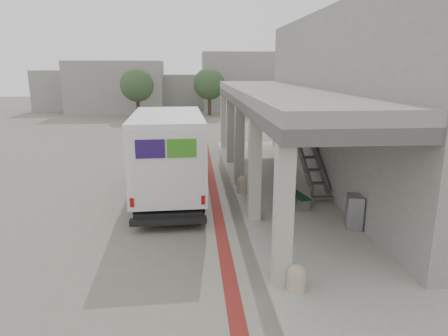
{
  "coord_description": "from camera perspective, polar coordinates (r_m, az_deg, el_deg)",
  "views": [
    {
      "loc": [
        0.2,
        -11.39,
        4.83
      ],
      "look_at": [
        1.22,
        1.35,
        1.6
      ],
      "focal_mm": 32.0,
      "sensor_mm": 36.0,
      "label": 1
    }
  ],
  "objects": [
    {
      "name": "ground",
      "position": [
        12.37,
        -5.19,
        -8.85
      ],
      "size": [
        120.0,
        120.0,
        0.0
      ],
      "primitive_type": "plane",
      "color": "#656157",
      "rests_on": "ground"
    },
    {
      "name": "bike_lane_stripe",
      "position": [
        14.25,
        -1.08,
        -5.6
      ],
      "size": [
        0.35,
        40.0,
        0.01
      ],
      "primitive_type": "cube",
      "color": "#601713",
      "rests_on": "ground"
    },
    {
      "name": "sidewalk",
      "position": [
        12.92,
        13.02,
        -7.86
      ],
      "size": [
        4.4,
        28.0,
        0.12
      ],
      "primitive_type": "cube",
      "color": "gray",
      "rests_on": "ground"
    },
    {
      "name": "transit_building",
      "position": [
        17.27,
        18.25,
        8.74
      ],
      "size": [
        7.6,
        17.0,
        7.0
      ],
      "color": "slate",
      "rests_on": "ground"
    },
    {
      "name": "distant_backdrop",
      "position": [
        47.42,
        -8.41,
        11.47
      ],
      "size": [
        28.0,
        10.0,
        6.5
      ],
      "color": "gray",
      "rests_on": "ground"
    },
    {
      "name": "tree_left",
      "position": [
        39.76,
        -12.33,
        11.49
      ],
      "size": [
        3.2,
        3.2,
        4.8
      ],
      "color": "#38281C",
      "rests_on": "ground"
    },
    {
      "name": "tree_mid",
      "position": [
        41.46,
        -2.12,
        11.9
      ],
      "size": [
        3.2,
        3.2,
        4.8
      ],
      "color": "#38281C",
      "rests_on": "ground"
    },
    {
      "name": "tree_right",
      "position": [
        41.59,
        9.26,
        11.74
      ],
      "size": [
        3.2,
        3.2,
        4.8
      ],
      "color": "#38281C",
      "rests_on": "ground"
    },
    {
      "name": "fedex_truck",
      "position": [
        15.29,
        -7.88,
        2.37
      ],
      "size": [
        2.67,
        7.72,
        3.25
      ],
      "rotation": [
        0.0,
        0.0,
        0.04
      ],
      "color": "black",
      "rests_on": "ground"
    },
    {
      "name": "bench",
      "position": [
        14.37,
        10.0,
        -3.85
      ],
      "size": [
        0.76,
        1.9,
        0.44
      ],
      "rotation": [
        0.0,
        0.0,
        0.2
      ],
      "color": "gray",
      "rests_on": "sidewalk"
    },
    {
      "name": "bollard_near",
      "position": [
        9.07,
        10.3,
        -15.08
      ],
      "size": [
        0.42,
        0.42,
        0.62
      ],
      "color": "tan",
      "rests_on": "sidewalk"
    },
    {
      "name": "bollard_far",
      "position": [
        15.38,
        2.73,
        -2.33
      ],
      "size": [
        0.45,
        0.45,
        0.68
      ],
      "color": "tan",
      "rests_on": "sidewalk"
    },
    {
      "name": "utility_cabinet",
      "position": [
        12.65,
        18.13,
        -5.95
      ],
      "size": [
        0.59,
        0.7,
        1.01
      ],
      "primitive_type": "cube",
      "rotation": [
        0.0,
        0.0,
        -0.25
      ],
      "color": "gray",
      "rests_on": "sidewalk"
    }
  ]
}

